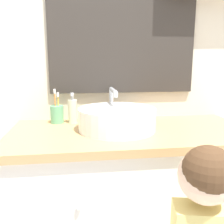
% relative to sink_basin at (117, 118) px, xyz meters
% --- Properties ---
extents(wall_back, '(3.20, 0.18, 2.50)m').
position_rel_sink_basin_xyz_m(wall_back, '(0.10, 0.28, 0.45)').
color(wall_back, beige).
rests_on(wall_back, ground_plane).
extents(vanity_counter, '(1.16, 0.55, 0.79)m').
position_rel_sink_basin_xyz_m(vanity_counter, '(0.07, -0.02, -0.45)').
color(vanity_counter, silver).
rests_on(vanity_counter, ground_plane).
extents(sink_basin, '(0.37, 0.42, 0.19)m').
position_rel_sink_basin_xyz_m(sink_basin, '(0.00, 0.00, 0.00)').
color(sink_basin, white).
rests_on(sink_basin, vanity_counter).
extents(toothbrush_holder, '(0.07, 0.07, 0.18)m').
position_rel_sink_basin_xyz_m(toothbrush_holder, '(-0.30, 0.17, -0.00)').
color(toothbrush_holder, '#66B27F').
rests_on(toothbrush_holder, vanity_counter).
extents(soap_dispenser, '(0.05, 0.05, 0.16)m').
position_rel_sink_basin_xyz_m(soap_dispenser, '(-0.21, 0.16, 0.01)').
color(soap_dispenser, beige).
rests_on(soap_dispenser, vanity_counter).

